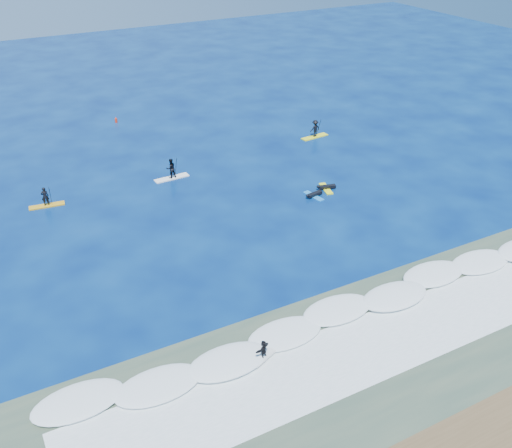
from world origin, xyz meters
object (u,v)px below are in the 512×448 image
sup_paddler_right (315,130)px  marker_buoy (116,120)px  prone_paddler_far (314,195)px  prone_paddler_near (326,188)px  sup_paddler_center (171,170)px  sup_paddler_left (46,199)px  wave_surfer (263,351)px

sup_paddler_right → marker_buoy: sup_paddler_right is taller
prone_paddler_far → prone_paddler_near: bearing=-77.3°
prone_paddler_near → marker_buoy: size_ratio=3.26×
sup_paddler_right → prone_paddler_near: 12.34m
sup_paddler_center → marker_buoy: 16.75m
sup_paddler_right → marker_buoy: bearing=134.9°
sup_paddler_left → marker_buoy: bearing=64.0°
prone_paddler_far → sup_paddler_left: bearing=57.5°
wave_surfer → prone_paddler_far: bearing=25.8°
prone_paddler_far → wave_surfer: 20.37m
sup_paddler_right → prone_paddler_far: (-7.62, -11.54, -0.71)m
sup_paddler_center → wave_surfer: sup_paddler_center is taller
sup_paddler_center → sup_paddler_right: size_ratio=1.01×
prone_paddler_far → marker_buoy: 27.71m
marker_buoy → sup_paddler_center: bearing=-88.8°
sup_paddler_center → prone_paddler_near: sup_paddler_center is taller
sup_paddler_left → sup_paddler_right: 28.36m
sup_paddler_right → wave_surfer: (-20.96, -26.92, -0.14)m
prone_paddler_near → sup_paddler_center: bearing=67.7°
prone_paddler_near → wave_surfer: (-15.10, -16.08, 0.56)m
sup_paddler_left → prone_paddler_far: bearing=-17.1°
sup_paddler_left → prone_paddler_far: 22.53m
prone_paddler_near → marker_buoy: bearing=39.4°
sup_paddler_right → sup_paddler_center: bearing=-177.8°
prone_paddler_far → wave_surfer: bearing=130.2°
sup_paddler_center → prone_paddler_far: size_ratio=1.46×
sup_paddler_left → sup_paddler_right: bearing=11.6°
sup_paddler_center → prone_paddler_far: 13.22m
sup_paddler_right → prone_paddler_far: bearing=-129.1°
sup_paddler_left → wave_surfer: size_ratio=1.68×
marker_buoy → sup_paddler_left: bearing=-122.5°
sup_paddler_left → sup_paddler_right: (28.25, 2.50, 0.23)m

